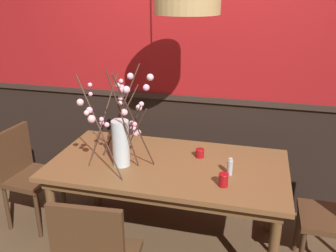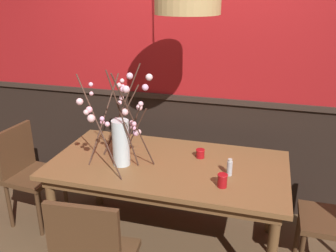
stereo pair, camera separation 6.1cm
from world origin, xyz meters
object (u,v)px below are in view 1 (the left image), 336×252
chair_far_side_left (166,143)px  candle_holder_nearer_center (223,180)px  vase_with_blossoms (121,136)px  condiment_bottle (230,167)px  dining_table (168,172)px  chair_head_west_end (26,171)px  candle_holder_nearer_edge (200,153)px

chair_far_side_left → candle_holder_nearer_center: (0.69, -1.11, 0.28)m
vase_with_blossoms → condiment_bottle: bearing=2.7°
dining_table → vase_with_blossoms: (-0.34, -0.11, 0.32)m
dining_table → candle_holder_nearer_center: candle_holder_nearer_center is taller
chair_far_side_left → vase_with_blossoms: (-0.10, -0.97, 0.47)m
chair_head_west_end → candle_holder_nearer_center: (1.76, -0.24, 0.29)m
vase_with_blossoms → condiment_bottle: (0.82, 0.04, -0.18)m
chair_far_side_left → vase_with_blossoms: 1.08m
dining_table → condiment_bottle: bearing=-7.9°
chair_far_side_left → candle_holder_nearer_center: 1.33m
dining_table → candle_holder_nearer_center: 0.53m
dining_table → condiment_bottle: (0.48, -0.07, 0.14)m
condiment_bottle → dining_table: bearing=172.1°
chair_far_side_left → vase_with_blossoms: bearing=-96.0°
vase_with_blossoms → condiment_bottle: size_ratio=6.03×
condiment_bottle → chair_head_west_end: bearing=177.9°
chair_head_west_end → vase_with_blossoms: (0.96, -0.10, 0.48)m
dining_table → candle_holder_nearer_edge: size_ratio=24.81×
candle_holder_nearer_center → condiment_bottle: condiment_bottle is taller
vase_with_blossoms → condiment_bottle: vase_with_blossoms is taller
chair_far_side_left → chair_head_west_end: bearing=-141.0°
chair_far_side_left → chair_head_west_end: (-1.07, -0.86, -0.01)m
chair_head_west_end → candle_holder_nearer_edge: 1.56m
candle_holder_nearer_edge → chair_head_west_end: bearing=-173.9°
candle_holder_nearer_edge → candle_holder_nearer_center: bearing=-60.4°
dining_table → vase_with_blossoms: bearing=-162.6°
vase_with_blossoms → dining_table: bearing=17.4°
dining_table → chair_far_side_left: (-0.24, 0.86, -0.15)m
chair_head_west_end → condiment_bottle: chair_head_west_end is taller
vase_with_blossoms → candle_holder_nearer_edge: bearing=25.4°
chair_far_side_left → chair_head_west_end: 1.37m
vase_with_blossoms → candle_holder_nearer_edge: (0.56, 0.27, -0.20)m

